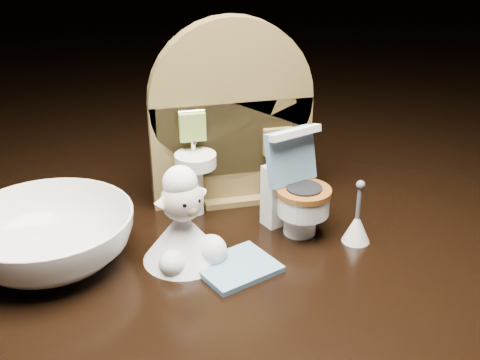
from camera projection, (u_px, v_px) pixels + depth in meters
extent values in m
cube|color=black|center=(250.00, 292.00, 0.47)|extent=(2.50, 2.50, 0.10)
cube|color=brown|center=(232.00, 151.00, 0.49)|extent=(0.13, 0.02, 0.09)
cylinder|color=brown|center=(231.00, 100.00, 0.47)|extent=(0.13, 0.02, 0.13)
cube|color=brown|center=(232.00, 196.00, 0.50)|extent=(0.05, 0.04, 0.01)
cylinder|color=white|center=(196.00, 188.00, 0.47)|extent=(0.01, 0.01, 0.04)
cylinder|color=white|center=(195.00, 160.00, 0.46)|extent=(0.03, 0.03, 0.01)
cylinder|color=silver|center=(193.00, 144.00, 0.46)|extent=(0.00, 0.00, 0.01)
cube|color=#7D9E42|center=(192.00, 127.00, 0.46)|extent=(0.02, 0.01, 0.02)
cube|color=brown|center=(278.00, 141.00, 0.48)|extent=(0.02, 0.01, 0.02)
cylinder|color=beige|center=(280.00, 151.00, 0.48)|extent=(0.02, 0.02, 0.02)
cylinder|color=white|center=(300.00, 222.00, 0.45)|extent=(0.02, 0.02, 0.02)
cylinder|color=white|center=(303.00, 203.00, 0.44)|extent=(0.04, 0.04, 0.02)
cylinder|color=brown|center=(304.00, 191.00, 0.44)|extent=(0.04, 0.04, 0.00)
cube|color=white|center=(283.00, 193.00, 0.46)|extent=(0.04, 0.03, 0.05)
cube|color=#618AAA|center=(291.00, 156.00, 0.44)|extent=(0.04, 0.03, 0.04)
cube|color=white|center=(295.00, 133.00, 0.43)|extent=(0.04, 0.02, 0.01)
cylinder|color=#86A62E|center=(294.00, 154.00, 0.45)|extent=(0.01, 0.01, 0.01)
cube|color=#618AAA|center=(237.00, 267.00, 0.41)|extent=(0.06, 0.06, 0.00)
cone|color=white|center=(357.00, 227.00, 0.44)|extent=(0.02, 0.02, 0.02)
cylinder|color=#59595B|center=(359.00, 202.00, 0.43)|extent=(0.00, 0.00, 0.03)
sphere|color=#59595B|center=(361.00, 185.00, 0.42)|extent=(0.01, 0.01, 0.01)
cone|color=white|center=(183.00, 235.00, 0.41)|extent=(0.06, 0.06, 0.04)
sphere|color=white|center=(211.00, 250.00, 0.41)|extent=(0.02, 0.02, 0.02)
sphere|color=white|center=(173.00, 264.00, 0.40)|extent=(0.02, 0.02, 0.02)
sphere|color=beige|center=(182.00, 200.00, 0.40)|extent=(0.03, 0.03, 0.03)
sphere|color=tan|center=(191.00, 210.00, 0.39)|extent=(0.01, 0.01, 0.01)
sphere|color=white|center=(180.00, 183.00, 0.40)|extent=(0.02, 0.02, 0.02)
cone|color=beige|center=(163.00, 199.00, 0.39)|extent=(0.02, 0.01, 0.01)
cone|color=beige|center=(197.00, 189.00, 0.41)|extent=(0.02, 0.01, 0.01)
sphere|color=black|center=(185.00, 205.00, 0.39)|extent=(0.00, 0.00, 0.00)
sphere|color=black|center=(198.00, 201.00, 0.39)|extent=(0.00, 0.00, 0.00)
imported|color=white|center=(49.00, 238.00, 0.41)|extent=(0.13, 0.13, 0.04)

